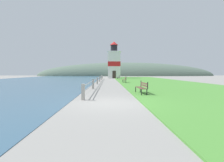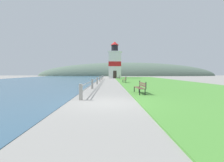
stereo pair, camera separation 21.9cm
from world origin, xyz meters
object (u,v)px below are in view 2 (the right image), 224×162
at_px(park_bench_far, 119,77).
at_px(lighthouse, 115,63).
at_px(park_bench_near, 141,87).
at_px(park_bench_midway, 125,79).

distance_m(park_bench_far, lighthouse, 8.48).
distance_m(park_bench_near, park_bench_far, 27.08).
relative_size(park_bench_near, park_bench_midway, 1.15).
xyz_separation_m(park_bench_midway, lighthouse, (-0.90, 21.05, 3.61)).
xyz_separation_m(park_bench_near, park_bench_midway, (0.05, 13.66, -0.00)).
bearing_deg(park_bench_near, park_bench_far, -92.48).
xyz_separation_m(park_bench_near, lighthouse, (-0.85, 34.71, 3.61)).
xyz_separation_m(park_bench_far, lighthouse, (-0.80, 7.63, 3.61)).
bearing_deg(park_bench_midway, lighthouse, -86.66).
distance_m(park_bench_midway, lighthouse, 21.37).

